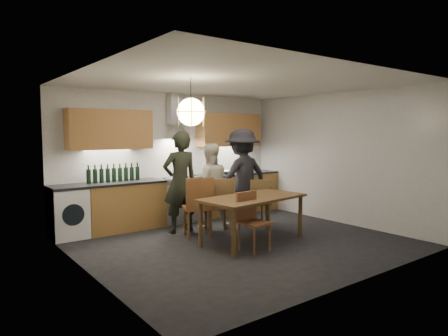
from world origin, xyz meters
TOP-DOWN VIEW (x-y plane):
  - ground at (0.00, 0.00)m, footprint 5.00×5.00m
  - room_shell at (0.00, 0.00)m, footprint 5.02×4.52m
  - counter_run at (0.02, 1.95)m, footprint 5.00×0.62m
  - range_stove at (0.00, 1.94)m, footprint 0.90×0.60m
  - wall_fixtures at (0.00, 2.07)m, footprint 4.30×0.54m
  - pendant_lamp at (-1.00, -0.10)m, footprint 0.43×0.43m
  - dining_table at (0.16, -0.13)m, footprint 1.89×1.11m
  - chair_back_left at (-0.42, 0.61)m, footprint 0.61×0.61m
  - chair_back_mid at (0.00, 0.57)m, footprint 0.58×0.58m
  - chair_back_right at (0.93, 0.57)m, footprint 0.53×0.53m
  - chair_front at (-0.16, -0.46)m, footprint 0.42×0.42m
  - person_left at (-0.45, 1.15)m, footprint 0.69×0.48m
  - person_mid at (0.15, 1.10)m, footprint 0.96×0.86m
  - person_right at (0.92, 1.06)m, footprint 1.22×0.71m
  - mixing_bowl at (1.19, 1.93)m, footprint 0.29×0.29m
  - stock_pot at (1.71, 1.93)m, footprint 0.24×0.24m
  - wine_bottles at (-1.35, 2.02)m, footprint 1.01×0.08m

SIDE VIEW (x-z plane):
  - ground at x=0.00m, z-range 0.00..0.00m
  - range_stove at x=0.00m, z-range -0.02..0.90m
  - counter_run at x=0.02m, z-range 0.00..0.90m
  - chair_front at x=-0.16m, z-range 0.07..0.96m
  - chair_back_right at x=0.93m, z-range 0.07..0.99m
  - chair_back_mid at x=0.00m, z-range 0.07..1.08m
  - chair_back_left at x=-0.42m, z-range 0.08..1.13m
  - dining_table at x=0.16m, z-range 0.29..1.05m
  - person_mid at x=0.15m, z-range 0.00..1.61m
  - person_left at x=-0.45m, z-range 0.00..1.83m
  - mixing_bowl at x=1.19m, z-range 0.90..0.97m
  - person_right at x=0.92m, z-range 0.00..1.87m
  - stock_pot at x=1.71m, z-range 0.90..1.04m
  - wine_bottles at x=-1.35m, z-range 0.90..1.23m
  - room_shell at x=0.00m, z-range 0.40..3.01m
  - wall_fixtures at x=0.00m, z-range 1.32..2.42m
  - pendant_lamp at x=-1.00m, z-range 1.75..2.45m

